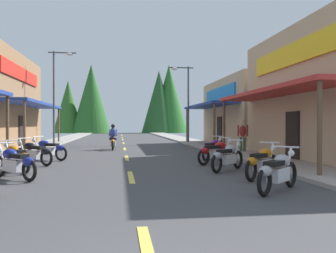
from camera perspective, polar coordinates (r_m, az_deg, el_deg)
name	(u,v)px	position (r m, az deg, el deg)	size (l,w,h in m)	color
ground	(124,147)	(25.47, -7.02, -3.24)	(9.35, 76.35, 0.10)	#424244
sidewalk_left	(39,146)	(26.04, -19.90, -2.94)	(2.24, 76.35, 0.12)	#9E9991
sidewalk_right	(204,145)	(26.19, 5.78, -2.90)	(2.24, 76.35, 0.12)	#9E9991
centerline_dashes	(123,143)	(29.18, -7.12, -2.67)	(0.16, 52.19, 0.01)	#E0C64C
storefront_right_far	(267,113)	(27.40, 15.47, 2.16)	(9.01, 10.12, 4.82)	tan
streetlamp_left	(58,85)	(27.45, -17.21, 6.33)	(2.02, 0.30, 6.89)	#474C51
streetlamp_right	(185,93)	(28.30, 2.67, 5.29)	(2.02, 0.30, 6.11)	#474C51
motorcycle_parked_right_0	(278,171)	(8.74, 17.16, -6.78)	(1.65, 1.51, 1.04)	black
motorcycle_parked_right_1	(262,162)	(10.69, 14.80, -5.46)	(1.62, 1.55, 1.04)	black
motorcycle_parked_right_2	(227,156)	(12.18, 9.48, -4.73)	(1.59, 1.58, 1.04)	black
motorcycle_parked_right_3	(216,152)	(14.17, 7.75, -4.00)	(1.85, 1.24, 1.04)	black
motorcycle_parked_right_4	(213,149)	(15.89, 7.15, -3.52)	(1.43, 1.72, 1.04)	black
motorcycle_parked_left_1	(14,162)	(11.07, -23.34, -5.27)	(1.63, 1.54, 1.04)	black
motorcycle_parked_left_2	(16,157)	(12.77, -23.17, -4.52)	(1.39, 1.76, 1.04)	black
motorcycle_parked_left_3	(33,152)	(14.61, -20.71, -3.89)	(1.75, 1.39, 1.04)	black
motorcycle_parked_left_4	(48,149)	(16.35, -18.64, -3.43)	(1.88, 1.20, 1.04)	black
rider_cruising_lead	(113,139)	(21.97, -8.77, -1.99)	(0.60, 2.14, 1.57)	black
pedestrian_browsing	(243,134)	(19.38, 11.85, -1.24)	(0.55, 0.35, 1.75)	#3F593F
treeline_backdrop	(130,100)	(62.70, -6.13, 4.15)	(23.41, 7.16, 12.06)	#204D23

